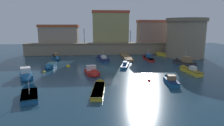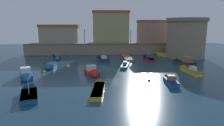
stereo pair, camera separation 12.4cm
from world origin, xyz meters
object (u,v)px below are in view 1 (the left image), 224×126
quay_lamp_1 (130,35)px  moored_boat_0 (147,57)px  moored_boat_10 (30,93)px  moored_boat_7 (163,54)px  moored_boat_1 (170,80)px  moored_boat_2 (101,58)px  moored_boat_4 (188,70)px  moored_boat_3 (93,73)px  moored_boat_13 (182,62)px  moored_boat_5 (26,76)px  mooring_buoy_0 (68,67)px  moored_boat_8 (99,87)px  moored_boat_6 (50,66)px  moored_boat_9 (56,57)px  quay_lamp_0 (84,33)px  mooring_buoy_1 (149,81)px  moored_boat_11 (126,64)px  mooring_buoy_2 (44,72)px  fortress_tower (186,38)px

quay_lamp_1 → moored_boat_0: size_ratio=0.45×
moored_boat_10 → moored_boat_7: bearing=-60.0°
moored_boat_0 → moored_boat_1: bearing=173.6°
moored_boat_2 → moored_boat_4: 19.12m
moored_boat_2 → moored_boat_10: (-8.60, -22.03, -0.07)m
quay_lamp_1 → moored_boat_3: 25.08m
moored_boat_13 → moored_boat_5: bearing=80.8°
moored_boat_2 → moored_boat_5: 18.85m
mooring_buoy_0 → moored_boat_8: bearing=-67.9°
moored_boat_6 → moored_boat_7: (25.42, 12.64, -0.01)m
moored_boat_9 → quay_lamp_0: bearing=117.8°
quay_lamp_1 → moored_boat_0: 10.43m
moored_boat_9 → moored_boat_13: moored_boat_13 is taller
moored_boat_10 → mooring_buoy_0: bearing=-25.3°
quay_lamp_0 → moored_boat_1: (13.03, -27.45, -5.20)m
moored_boat_1 → moored_boat_9: bearing=48.7°
moored_boat_9 → moored_boat_13: 27.84m
mooring_buoy_0 → mooring_buoy_1: bearing=-40.7°
moored_boat_0 → moored_boat_7: bearing=-50.0°
quay_lamp_1 → moored_boat_13: 17.68m
quay_lamp_1 → moored_boat_9: 20.26m
moored_boat_1 → moored_boat_8: 9.84m
mooring_buoy_0 → moored_boat_11: bearing=-1.1°
moored_boat_10 → mooring_buoy_2: bearing=-11.0°
fortress_tower → moored_boat_9: fortress_tower is taller
moored_boat_5 → moored_boat_10: bearing=-0.7°
quay_lamp_1 → moored_boat_9: bearing=-160.6°
moored_boat_4 → moored_boat_7: bearing=-9.8°
moored_boat_1 → moored_boat_2: moored_boat_2 is taller
quay_lamp_0 → moored_boat_11: bearing=-61.3°
moored_boat_13 → moored_boat_9: bearing=45.0°
moored_boat_4 → moored_boat_10: (-22.69, -9.10, -0.11)m
fortress_tower → moored_boat_10: (-29.17, -24.59, -4.47)m
mooring_buoy_2 → moored_boat_10: bearing=-83.6°
moored_boat_1 → moored_boat_11: size_ratio=0.72×
moored_boat_4 → mooring_buoy_0: bearing=69.6°
quay_lamp_1 → moored_boat_8: 31.27m
fortress_tower → moored_boat_1: fortress_tower is taller
moored_boat_1 → fortress_tower: bearing=-23.1°
moored_boat_9 → moored_boat_3: bearing=9.7°
moored_boat_0 → moored_boat_2: moored_boat_0 is taller
moored_boat_4 → moored_boat_9: 28.90m
moored_boat_2 → mooring_buoy_1: (6.14, -17.66, -0.36)m
moored_boat_7 → moored_boat_8: moored_boat_7 is taller
moored_boat_4 → moored_boat_9: size_ratio=1.02×
moored_boat_4 → moored_boat_13: bearing=-20.2°
moored_boat_1 → moored_boat_7: (7.15, 23.17, 0.00)m
moored_boat_0 → moored_boat_9: size_ratio=1.15×
mooring_buoy_1 → moored_boat_11: bearing=99.1°
moored_boat_9 → mooring_buoy_1: size_ratio=12.20×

